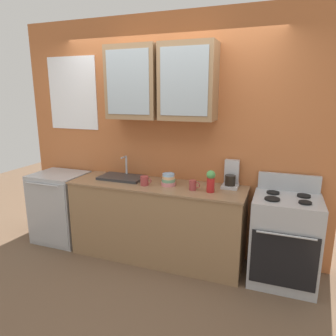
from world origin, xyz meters
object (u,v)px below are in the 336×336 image
dishwasher (61,207)px  stove_range (284,240)px  vase (211,181)px  cup_near_sink (145,181)px  coffee_maker (231,177)px  bowl_stack (168,180)px  cup_near_bowls (193,185)px  sink_faucet (122,177)px

dishwasher → stove_range: bearing=0.1°
vase → cup_near_sink: vase is taller
dishwasher → cup_near_sink: bearing=-3.7°
stove_range → coffee_maker: coffee_maker is taller
bowl_stack → stove_range: bearing=-0.4°
cup_near_bowls → bowl_stack: bearing=166.6°
cup_near_sink → coffee_maker: 0.94m
cup_near_sink → bowl_stack: bearing=21.1°
stove_range → bowl_stack: (-1.23, 0.01, 0.50)m
sink_faucet → vase: (1.10, -0.14, 0.10)m
sink_faucet → cup_near_sink: (0.37, -0.16, 0.03)m
stove_range → coffee_maker: 0.82m
cup_near_bowls → vase: bearing=-1.5°
vase → coffee_maker: (0.16, 0.26, -0.01)m
bowl_stack → cup_near_sink: (-0.24, -0.09, -0.01)m
sink_faucet → dishwasher: 0.99m
cup_near_bowls → dishwasher: 1.84m
stove_range → coffee_maker: (-0.58, 0.19, 0.54)m
sink_faucet → vase: 1.11m
bowl_stack → dishwasher: (-1.48, -0.01, -0.51)m
bowl_stack → dishwasher: bearing=-179.5°
vase → cup_near_bowls: 0.20m
sink_faucet → cup_near_sink: size_ratio=4.07×
vase → sink_faucet: bearing=172.8°
vase → coffee_maker: size_ratio=0.79×
bowl_stack → sink_faucet: bearing=174.2°
sink_faucet → coffee_maker: (1.26, 0.12, 0.09)m
sink_faucet → coffee_maker: 1.27m
sink_faucet → bowl_stack: (0.61, -0.06, 0.04)m
cup_near_bowls → coffee_maker: bearing=35.8°
bowl_stack → cup_near_sink: 0.26m
stove_range → sink_faucet: sink_faucet is taller
cup_near_sink → vase: bearing=1.4°
stove_range → dishwasher: bearing=-179.9°
sink_faucet → cup_near_bowls: size_ratio=4.55×
bowl_stack → coffee_maker: (0.65, 0.18, 0.05)m
coffee_maker → cup_near_sink: bearing=-162.8°
stove_range → sink_faucet: bearing=177.8°
vase → dishwasher: vase is taller
stove_range → dishwasher: size_ratio=1.20×
coffee_maker → sink_faucet: bearing=-174.6°
dishwasher → bowl_stack: bearing=0.5°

